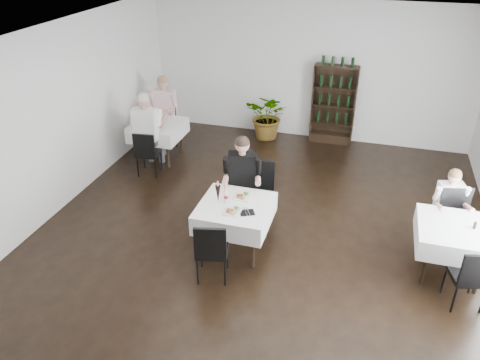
# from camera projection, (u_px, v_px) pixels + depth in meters

# --- Properties ---
(room_shell) EXTENTS (9.00, 9.00, 9.00)m
(room_shell) POSITION_uv_depth(u_px,v_px,m) (256.00, 162.00, 6.29)
(room_shell) COLOR black
(room_shell) RESTS_ON ground
(wine_shelf) EXTENTS (0.90, 0.28, 1.75)m
(wine_shelf) POSITION_uv_depth(u_px,v_px,m) (333.00, 106.00, 10.08)
(wine_shelf) COLOR black
(wine_shelf) RESTS_ON ground
(main_table) EXTENTS (1.03, 1.03, 0.77)m
(main_table) POSITION_uv_depth(u_px,v_px,m) (235.00, 213.00, 6.79)
(main_table) COLOR black
(main_table) RESTS_ON ground
(left_table) EXTENTS (0.98, 0.98, 0.77)m
(left_table) POSITION_uv_depth(u_px,v_px,m) (158.00, 130.00, 9.48)
(left_table) COLOR black
(left_table) RESTS_ON ground
(right_table) EXTENTS (0.98, 0.98, 0.77)m
(right_table) POSITION_uv_depth(u_px,v_px,m) (454.00, 236.00, 6.30)
(right_table) COLOR black
(right_table) RESTS_ON ground
(potted_tree) EXTENTS (1.11, 1.01, 1.06)m
(potted_tree) POSITION_uv_depth(u_px,v_px,m) (269.00, 116.00, 10.41)
(potted_tree) COLOR #2B5D20
(potted_tree) RESTS_ON ground
(main_chair_far) EXTENTS (0.52, 0.52, 1.05)m
(main_chair_far) POSITION_uv_depth(u_px,v_px,m) (258.00, 189.00, 7.44)
(main_chair_far) COLOR black
(main_chair_far) RESTS_ON ground
(main_chair_near) EXTENTS (0.51, 0.51, 0.93)m
(main_chair_near) POSITION_uv_depth(u_px,v_px,m) (211.00, 248.00, 6.21)
(main_chair_near) COLOR black
(main_chair_near) RESTS_ON ground
(left_chair_far) EXTENTS (0.53, 0.54, 0.90)m
(left_chair_far) POSITION_uv_depth(u_px,v_px,m) (166.00, 124.00, 10.03)
(left_chair_far) COLOR black
(left_chair_far) RESTS_ON ground
(left_chair_near) EXTENTS (0.46, 0.46, 0.90)m
(left_chair_near) POSITION_uv_depth(u_px,v_px,m) (147.00, 151.00, 8.87)
(left_chair_near) COLOR black
(left_chair_near) RESTS_ON ground
(right_chair_far) EXTENTS (0.58, 0.58, 1.01)m
(right_chair_far) POSITION_uv_depth(u_px,v_px,m) (456.00, 218.00, 6.78)
(right_chair_far) COLOR black
(right_chair_far) RESTS_ON ground
(right_chair_near) EXTENTS (0.51, 0.51, 0.91)m
(right_chair_near) POSITION_uv_depth(u_px,v_px,m) (471.00, 275.00, 5.77)
(right_chair_near) COLOR black
(right_chair_near) RESTS_ON ground
(diner_main) EXTENTS (0.64, 0.68, 1.54)m
(diner_main) POSITION_uv_depth(u_px,v_px,m) (242.00, 177.00, 7.20)
(diner_main) COLOR #44434B
(diner_main) RESTS_ON ground
(diner_left_far) EXTENTS (0.60, 0.60, 1.58)m
(diner_left_far) POSITION_uv_depth(u_px,v_px,m) (163.00, 108.00, 9.77)
(diner_left_far) COLOR #44434B
(diner_left_far) RESTS_ON ground
(diner_left_near) EXTENTS (0.63, 0.64, 1.59)m
(diner_left_near) POSITION_uv_depth(u_px,v_px,m) (147.00, 125.00, 8.92)
(diner_left_near) COLOR #44434B
(diner_left_near) RESTS_ON ground
(diner_right_far) EXTENTS (0.53, 0.56, 1.27)m
(diner_right_far) POSITION_uv_depth(u_px,v_px,m) (450.00, 203.00, 6.81)
(diner_right_far) COLOR #44434B
(diner_right_far) RESTS_ON ground
(plate_far) EXTENTS (0.24, 0.24, 0.07)m
(plate_far) POSITION_uv_depth(u_px,v_px,m) (242.00, 196.00, 6.89)
(plate_far) COLOR white
(plate_far) RESTS_ON main_table
(plate_near) EXTENTS (0.25, 0.25, 0.08)m
(plate_near) POSITION_uv_depth(u_px,v_px,m) (233.00, 211.00, 6.54)
(plate_near) COLOR white
(plate_near) RESTS_ON main_table
(pilsner_dark) EXTENTS (0.08, 0.08, 0.34)m
(pilsner_dark) POSITION_uv_depth(u_px,v_px,m) (218.00, 194.00, 6.71)
(pilsner_dark) COLOR black
(pilsner_dark) RESTS_ON main_table
(pilsner_lager) EXTENTS (0.07, 0.07, 0.31)m
(pilsner_lager) POSITION_uv_depth(u_px,v_px,m) (227.00, 193.00, 6.76)
(pilsner_lager) COLOR gold
(pilsner_lager) RESTS_ON main_table
(coke_bottle) EXTENTS (0.06, 0.06, 0.25)m
(coke_bottle) POSITION_uv_depth(u_px,v_px,m) (226.00, 196.00, 6.74)
(coke_bottle) COLOR silver
(coke_bottle) RESTS_ON main_table
(napkin_cutlery) EXTENTS (0.25, 0.23, 0.02)m
(napkin_cutlery) POSITION_uv_depth(u_px,v_px,m) (247.00, 212.00, 6.53)
(napkin_cutlery) COLOR black
(napkin_cutlery) RESTS_ON main_table
(pepper_mill) EXTENTS (0.05, 0.05, 0.10)m
(pepper_mill) POSITION_uv_depth(u_px,v_px,m) (475.00, 225.00, 6.17)
(pepper_mill) COLOR black
(pepper_mill) RESTS_ON right_table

